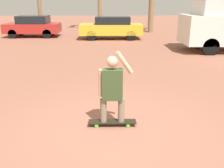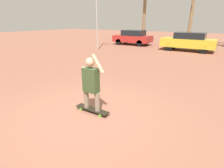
{
  "view_description": "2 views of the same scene",
  "coord_description": "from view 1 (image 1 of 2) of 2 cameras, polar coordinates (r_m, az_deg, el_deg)",
  "views": [
    {
      "loc": [
        -0.07,
        -4.66,
        2.6
      ],
      "look_at": [
        0.02,
        1.12,
        0.64
      ],
      "focal_mm": 40.0,
      "sensor_mm": 36.0,
      "label": 1
    },
    {
      "loc": [
        2.81,
        -3.16,
        2.41
      ],
      "look_at": [
        0.18,
        0.97,
        0.63
      ],
      "focal_mm": 28.0,
      "sensor_mm": 36.0,
      "label": 2
    }
  ],
  "objects": [
    {
      "name": "parked_car_yellow",
      "position": [
        17.62,
        -0.14,
        12.86
      ],
      "size": [
        4.25,
        1.74,
        1.52
      ],
      "color": "black",
      "rests_on": "ground_plane"
    },
    {
      "name": "ground_plane",
      "position": [
        5.34,
        -0.06,
        -10.45
      ],
      "size": [
        80.0,
        80.0,
        0.0
      ],
      "primitive_type": "plane",
      "color": "#935B47"
    },
    {
      "name": "skateboard",
      "position": [
        5.48,
        0.06,
        -8.68
      ],
      "size": [
        1.04,
        0.22,
        0.1
      ],
      "color": "black",
      "rests_on": "ground_plane"
    },
    {
      "name": "person_skateboarder",
      "position": [
        5.15,
        0.05,
        -0.5
      ],
      "size": [
        0.71,
        0.23,
        1.55
      ],
      "color": "gray",
      "rests_on": "skateboard"
    },
    {
      "name": "parked_car_red",
      "position": [
        19.58,
        -17.62,
        12.56
      ],
      "size": [
        3.89,
        1.89,
        1.51
      ],
      "color": "black",
      "rests_on": "ground_plane"
    }
  ]
}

